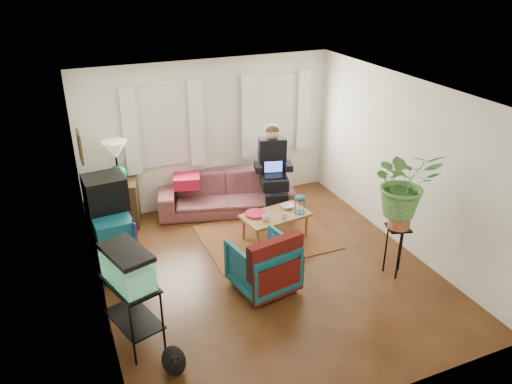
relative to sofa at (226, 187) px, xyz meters
name	(u,v)px	position (x,y,z in m)	size (l,w,h in m)	color
floor	(267,272)	(-0.12, -2.05, -0.46)	(4.50, 5.00, 0.01)	#4F2B14
ceiling	(269,94)	(-0.12, -2.05, 2.14)	(4.50, 5.00, 0.01)	white
wall_back	(209,134)	(-0.12, 0.45, 0.84)	(4.50, 0.01, 2.60)	silver
wall_front	(380,298)	(-0.12, -4.55, 0.84)	(4.50, 0.01, 2.60)	silver
wall_left	(93,222)	(-2.37, -2.05, 0.84)	(0.01, 5.00, 2.60)	silver
wall_right	(405,165)	(2.13, -2.05, 0.84)	(0.01, 5.00, 2.60)	silver
window_left	(163,126)	(-0.92, 0.43, 1.09)	(1.08, 0.04, 1.38)	white
window_right	(275,113)	(1.13, 0.43, 1.09)	(1.08, 0.04, 1.38)	white
curtains_left	(164,128)	(-0.92, 0.35, 1.09)	(1.36, 0.06, 1.50)	white
curtains_right	(277,114)	(1.13, 0.35, 1.09)	(1.36, 0.06, 1.50)	white
picture_frame	(81,147)	(-2.33, -1.20, 1.49)	(0.04, 0.32, 0.40)	#3D2616
area_rug	(266,237)	(0.26, -1.15, -0.45)	(2.00, 1.60, 0.01)	brown
sofa	(226,187)	(0.00, 0.00, 0.00)	(2.33, 0.92, 0.91)	brown
seated_person	(273,172)	(0.81, -0.23, 0.24)	(0.58, 0.72, 1.39)	black
side_table	(122,203)	(-1.77, 0.19, -0.06)	(0.54, 0.54, 0.78)	#412D18
table_lamp	(117,163)	(-1.77, 0.19, 0.66)	(0.40, 0.40, 0.72)	white
dresser	(111,239)	(-2.11, -1.01, -0.01)	(0.50, 1.00, 0.90)	#136E74
crt_tv	(105,192)	(-2.10, -0.91, 0.68)	(0.55, 0.50, 0.48)	black
aquarium_stand	(133,313)	(-2.12, -2.76, -0.04)	(0.42, 0.75, 0.84)	black
aquarium	(127,266)	(-2.12, -2.76, 0.60)	(0.37, 0.68, 0.44)	#7FD899
black_cat	(174,358)	(-1.83, -3.38, -0.29)	(0.26, 0.40, 0.34)	black
armchair	(263,262)	(-0.32, -2.35, -0.06)	(0.77, 0.72, 0.79)	#126071
serape_throw	(276,263)	(-0.26, -2.65, 0.11)	(0.80, 0.18, 0.65)	#9E0A0A
coffee_table	(275,226)	(0.39, -1.23, -0.24)	(1.05, 0.57, 0.43)	brown
cup_a	(266,218)	(0.17, -1.36, 0.02)	(0.12, 0.12, 0.09)	white
cup_b	(284,215)	(0.46, -1.40, 0.02)	(0.10, 0.10, 0.09)	beige
bowl	(287,206)	(0.66, -1.10, 0.00)	(0.21, 0.21, 0.05)	white
snack_tray	(255,214)	(0.09, -1.13, 0.00)	(0.32, 0.32, 0.04)	#B21414
birdcage	(300,204)	(0.77, -1.33, 0.13)	(0.17, 0.17, 0.30)	#115B6B
plant_stand	(395,251)	(1.52, -2.79, -0.08)	(0.32, 0.32, 0.76)	black
potted_plant	(403,193)	(1.52, -2.79, 0.83)	(0.87, 0.75, 0.96)	#599947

